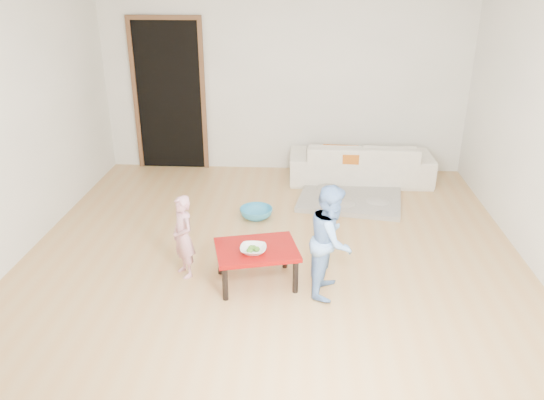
# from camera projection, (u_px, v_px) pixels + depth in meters

# --- Properties ---
(floor) EXTENTS (5.00, 5.00, 0.01)m
(floor) POSITION_uv_depth(u_px,v_px,m) (273.00, 250.00, 5.44)
(floor) COLOR tan
(floor) RESTS_ON ground
(back_wall) EXTENTS (5.00, 0.02, 2.60)m
(back_wall) POSITION_uv_depth(u_px,v_px,m) (284.00, 78.00, 7.22)
(back_wall) COLOR white
(back_wall) RESTS_ON floor
(left_wall) EXTENTS (0.02, 5.00, 2.60)m
(left_wall) POSITION_uv_depth(u_px,v_px,m) (13.00, 123.00, 5.07)
(left_wall) COLOR white
(left_wall) RESTS_ON floor
(doorway) EXTENTS (1.02, 0.08, 2.11)m
(doorway) POSITION_uv_depth(u_px,v_px,m) (170.00, 97.00, 7.40)
(doorway) COLOR brown
(doorway) RESTS_ON back_wall
(sofa) EXTENTS (1.90, 0.76, 0.55)m
(sofa) POSITION_uv_depth(u_px,v_px,m) (360.00, 161.00, 7.15)
(sofa) COLOR beige
(sofa) RESTS_ON floor
(cushion) EXTENTS (0.50, 0.45, 0.13)m
(cushion) POSITION_uv_depth(u_px,v_px,m) (340.00, 154.00, 6.96)
(cushion) COLOR #CC6316
(cushion) RESTS_ON sofa
(red_table) EXTENTS (0.83, 0.70, 0.36)m
(red_table) POSITION_uv_depth(u_px,v_px,m) (257.00, 265.00, 4.81)
(red_table) COLOR #880807
(red_table) RESTS_ON floor
(bowl) EXTENTS (0.23, 0.23, 0.06)m
(bowl) POSITION_uv_depth(u_px,v_px,m) (253.00, 250.00, 4.65)
(bowl) COLOR white
(bowl) RESTS_ON red_table
(broccoli) EXTENTS (0.12, 0.12, 0.06)m
(broccoli) POSITION_uv_depth(u_px,v_px,m) (253.00, 250.00, 4.65)
(broccoli) COLOR #2D5919
(broccoli) RESTS_ON red_table
(child_pink) EXTENTS (0.33, 0.35, 0.79)m
(child_pink) POSITION_uv_depth(u_px,v_px,m) (183.00, 237.00, 4.86)
(child_pink) COLOR #DF6580
(child_pink) RESTS_ON floor
(child_blue) EXTENTS (0.48, 0.56, 1.01)m
(child_blue) POSITION_uv_depth(u_px,v_px,m) (331.00, 240.00, 4.56)
(child_blue) COLOR #6897F1
(child_blue) RESTS_ON floor
(basin) EXTENTS (0.38, 0.38, 0.12)m
(basin) POSITION_uv_depth(u_px,v_px,m) (256.00, 213.00, 6.14)
(basin) COLOR #3395C1
(basin) RESTS_ON floor
(blanket) EXTENTS (1.38, 1.21, 0.06)m
(blanket) POSITION_uv_depth(u_px,v_px,m) (350.00, 198.00, 6.62)
(blanket) COLOR #ADA498
(blanket) RESTS_ON floor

